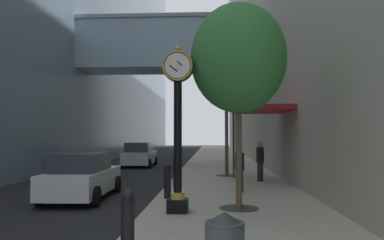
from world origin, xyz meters
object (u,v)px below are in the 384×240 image
pedestrian_walking (260,160)px  bollard_nearest (128,221)px  bollard_third (168,180)px  car_white_near (82,177)px  bollard_fourth (176,172)px  street_tree_mid_near (226,82)px  street_tree_near (238,59)px  street_clock (178,120)px  car_silver_mid (140,155)px  pedestrian_by_clock (240,168)px

pedestrian_walking → bollard_nearest: bearing=-108.6°
bollard_third → car_white_near: car_white_near is taller
bollard_nearest → car_white_near: car_white_near is taller
bollard_fourth → pedestrian_walking: (3.61, 1.90, 0.36)m
bollard_third → street_tree_mid_near: (2.21, 7.21, 4.23)m
bollard_fourth → street_tree_near: (2.21, -4.53, 3.65)m
street_clock → pedestrian_walking: bearing=66.4°
bollard_nearest → car_silver_mid: size_ratio=0.24×
car_silver_mid → bollard_fourth: bearing=-72.3°
street_tree_near → street_tree_mid_near: (-0.00, 8.80, 0.58)m
bollard_fourth → street_clock: bearing=-84.1°
street_clock → bollard_nearest: (-0.53, -3.70, -1.88)m
bollard_fourth → car_silver_mid: size_ratio=0.24×
street_tree_near → car_silver_mid: size_ratio=1.24×
street_clock → car_silver_mid: (-4.21, 16.68, -1.79)m
pedestrian_walking → car_silver_mid: (-7.29, 9.64, -0.26)m
bollard_nearest → street_tree_near: 6.06m
bollard_fourth → street_tree_near: street_tree_near is taller
bollard_nearest → car_silver_mid: (-3.68, 20.38, 0.09)m
bollard_fourth → street_tree_near: 6.22m
pedestrian_by_clock → bollard_nearest: bearing=-108.2°
bollard_third → pedestrian_walking: pedestrian_walking is taller
bollard_nearest → car_white_near: size_ratio=0.26×
car_white_near → car_silver_mid: bearing=92.7°
car_white_near → pedestrian_by_clock: bearing=10.7°
bollard_third → bollard_fourth: 2.94m
bollard_third → pedestrian_walking: 6.05m
bollard_nearest → street_tree_near: bearing=62.9°
street_tree_mid_near → pedestrian_by_clock: bearing=-87.4°
pedestrian_walking → bollard_third: bearing=-126.7°
street_clock → bollard_fourth: (-0.53, 5.14, -1.88)m
street_tree_near → bollard_third: bearing=144.3°
street_clock → car_white_near: 4.85m
bollard_nearest → car_white_near: 7.12m
bollard_third → bollard_nearest: bearing=-90.0°
bollard_third → pedestrian_by_clock: size_ratio=0.68×
street_tree_near → car_white_near: (-5.23, 2.14, -3.61)m
street_clock → street_tree_mid_near: 9.84m
bollard_third → car_white_near: 3.08m
pedestrian_walking → street_clock: bearing=-113.6°
bollard_nearest → pedestrian_by_clock: pedestrian_by_clock is taller
pedestrian_by_clock → car_white_near: size_ratio=0.38×
pedestrian_by_clock → bollard_third: bearing=-147.1°
street_tree_near → bollard_nearest: bearing=-117.1°
street_tree_near → car_silver_mid: bearing=110.1°
street_clock → pedestrian_walking: size_ratio=2.54×
bollard_third → pedestrian_by_clock: pedestrian_by_clock is taller
pedestrian_by_clock → car_white_near: bearing=-169.3°
bollard_fourth → street_tree_mid_near: bearing=62.7°
bollard_third → car_silver_mid: (-3.68, 14.49, 0.09)m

